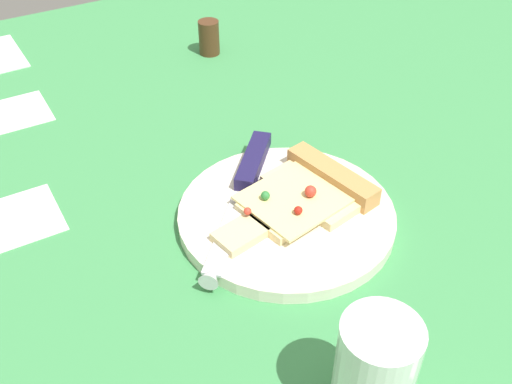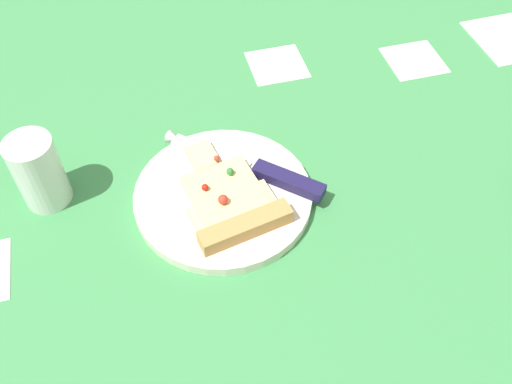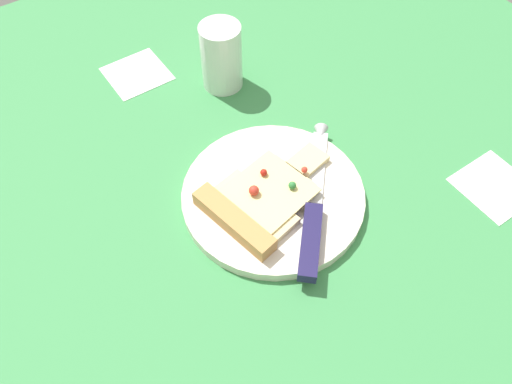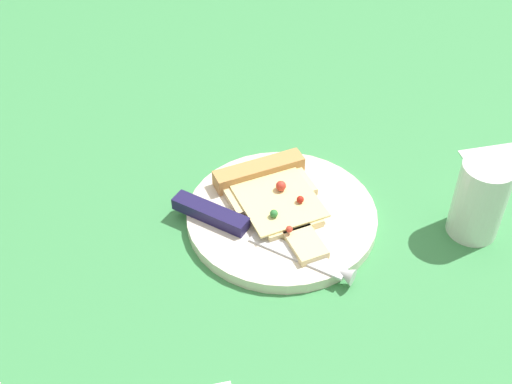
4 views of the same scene
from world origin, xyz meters
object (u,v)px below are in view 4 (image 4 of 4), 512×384
object	(u,v)px
drinking_glass	(480,199)
pizza_slice	(273,194)
plate	(282,216)
knife	(243,228)

from	to	relation	value
drinking_glass	pizza_slice	bearing A→B (deg)	-21.72
drinking_glass	plate	bearing A→B (deg)	-16.29
plate	knife	world-z (taller)	knife
plate	knife	bearing A→B (deg)	22.45
knife	drinking_glass	size ratio (longest dim) A/B	1.85
pizza_slice	drinking_glass	bearing A→B (deg)	147.21
plate	drinking_glass	bearing A→B (deg)	163.71
pizza_slice	plate	bearing A→B (deg)	89.86
pizza_slice	drinking_glass	xyz separation A→B (cm)	(-22.86, 9.11, 2.85)
pizza_slice	knife	distance (cm)	6.85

